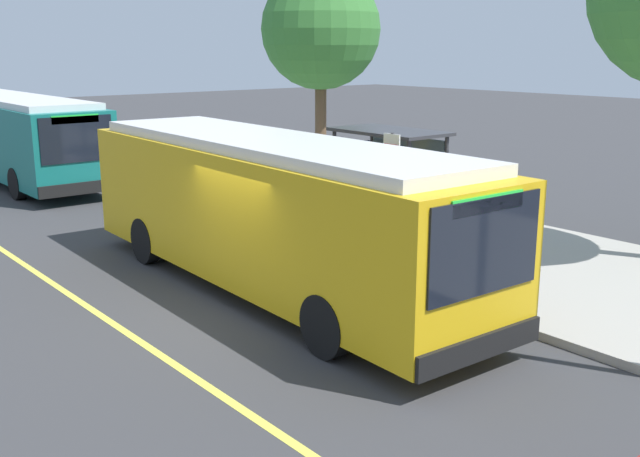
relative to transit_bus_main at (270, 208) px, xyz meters
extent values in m
plane|color=#38383A|center=(0.67, -1.01, -1.62)|extent=(120.00, 120.00, 0.00)
cube|color=#A8A399|center=(0.67, 4.99, -1.54)|extent=(44.00, 6.40, 0.15)
cube|color=#E0D64C|center=(0.67, -3.21, -1.61)|extent=(36.00, 0.14, 0.01)
cube|color=gold|center=(-0.02, -0.01, -0.07)|extent=(10.58, 2.90, 2.40)
cube|color=silver|center=(-0.02, -0.01, 1.23)|extent=(9.73, 2.61, 0.20)
cube|color=black|center=(5.25, -0.18, 0.37)|extent=(0.11, 2.17, 1.34)
cube|color=black|center=(0.03, 1.28, 0.22)|extent=(9.24, 0.35, 1.06)
cube|color=black|center=(0.03, 1.28, -1.05)|extent=(9.97, 0.36, 0.28)
cube|color=#26D83F|center=(5.25, -0.18, 0.95)|extent=(0.08, 1.40, 0.24)
cube|color=black|center=(5.26, -0.18, -1.09)|extent=(0.16, 2.50, 0.36)
cylinder|color=black|center=(3.28, 1.04, -1.12)|extent=(1.01, 0.31, 1.00)
cylinder|color=black|center=(3.20, -1.27, -1.12)|extent=(1.01, 0.31, 1.00)
cylinder|color=black|center=(-3.13, 1.25, -1.12)|extent=(1.01, 0.31, 1.00)
cylinder|color=black|center=(-3.20, -1.06, -1.12)|extent=(1.01, 0.31, 1.00)
cube|color=#146B66|center=(-15.60, 0.18, -0.07)|extent=(11.28, 2.57, 2.40)
cube|color=silver|center=(-15.60, 0.18, 1.23)|extent=(10.37, 2.32, 0.20)
cube|color=black|center=(-9.95, 0.17, 0.37)|extent=(0.04, 2.17, 1.34)
cube|color=black|center=(-15.59, 1.47, 0.22)|extent=(9.92, 0.06, 1.06)
cube|color=silver|center=(-15.59, 1.47, -1.05)|extent=(10.71, 0.05, 0.28)
cube|color=#26D83F|center=(-9.94, 0.17, 0.95)|extent=(0.03, 1.40, 0.24)
cube|color=black|center=(-9.93, 0.17, -1.09)|extent=(0.09, 2.50, 0.36)
cylinder|color=black|center=(-12.10, 1.33, -1.12)|extent=(1.00, 0.28, 1.00)
cylinder|color=black|center=(-12.10, -0.98, -1.12)|extent=(1.00, 0.28, 1.00)
cylinder|color=black|center=(-18.98, 1.34, -1.12)|extent=(1.00, 0.28, 1.00)
cylinder|color=#333338|center=(-0.41, 5.45, -0.27)|extent=(0.10, 0.10, 2.40)
cylinder|color=#333338|center=(-0.41, 4.15, -0.27)|extent=(0.10, 0.10, 2.40)
cylinder|color=#333338|center=(-3.01, 5.45, -0.27)|extent=(0.10, 0.10, 2.40)
cylinder|color=#333338|center=(-3.01, 4.15, -0.27)|extent=(0.10, 0.10, 2.40)
cube|color=#333338|center=(-1.71, 4.80, 0.97)|extent=(2.90, 1.60, 0.08)
cube|color=#4C606B|center=(-1.71, 5.45, -0.27)|extent=(2.47, 0.04, 2.16)
cube|color=navy|center=(-3.01, 4.80, -0.31)|extent=(0.06, 1.11, 1.82)
cube|color=brown|center=(-1.69, 4.98, -1.02)|extent=(1.60, 0.44, 0.06)
cube|color=brown|center=(-1.69, 5.22, -0.74)|extent=(1.60, 0.05, 0.44)
cube|color=#333338|center=(-2.41, 4.98, -1.24)|extent=(0.08, 0.40, 0.45)
cube|color=#333338|center=(-0.97, 4.98, -1.24)|extent=(0.08, 0.40, 0.45)
cylinder|color=#333338|center=(0.84, 2.38, -0.07)|extent=(0.07, 0.07, 2.80)
cube|color=white|center=(0.84, 2.36, 1.03)|extent=(0.44, 0.03, 0.56)
cube|color=red|center=(0.84, 2.35, 1.03)|extent=(0.40, 0.01, 0.16)
cylinder|color=#282D47|center=(0.56, 2.94, -1.04)|extent=(0.14, 0.14, 0.85)
cylinder|color=#282D47|center=(0.56, 2.76, -1.04)|extent=(0.14, 0.14, 0.85)
cube|color=red|center=(0.56, 2.85, -0.31)|extent=(0.24, 0.40, 0.62)
sphere|color=tan|center=(0.56, 2.85, 0.11)|extent=(0.22, 0.22, 0.22)
cylinder|color=brown|center=(-6.92, 6.89, 0.34)|extent=(0.36, 0.36, 3.61)
sphere|color=#387A33|center=(-6.92, 6.89, 3.52)|extent=(3.67, 3.67, 3.67)
camera|label=1|loc=(11.29, -7.99, 2.97)|focal=41.62mm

